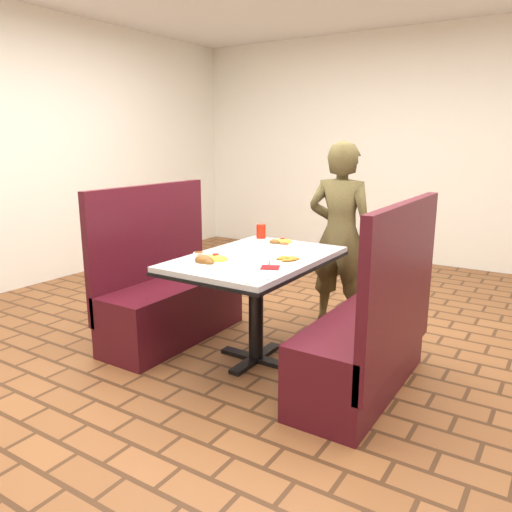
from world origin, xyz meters
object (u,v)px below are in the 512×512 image
near_dinner_plate (210,258)px  plantain_plate (288,260)px  booth_bench_right (368,340)px  far_dinner_plate (281,241)px  booth_bench_left (169,296)px  dining_table (256,270)px  red_tumbler (261,231)px  diner_person (340,235)px

near_dinner_plate → plantain_plate: size_ratio=1.45×
booth_bench_right → near_dinner_plate: bearing=-161.2°
far_dinner_plate → booth_bench_left: bearing=-150.9°
far_dinner_plate → near_dinner_plate: bearing=-96.8°
booth_bench_right → far_dinner_plate: booth_bench_right is taller
far_dinner_plate → booth_bench_right: bearing=-26.2°
dining_table → red_tumbler: bearing=119.0°
dining_table → plantain_plate: (0.26, -0.03, 0.11)m
diner_person → plantain_plate: 1.02m
dining_table → diner_person: (0.18, 0.98, 0.10)m
diner_person → red_tumbler: size_ratio=13.78×
booth_bench_left → plantain_plate: booth_bench_left is taller
diner_person → far_dinner_plate: 0.61m
dining_table → plantain_plate: plantain_plate is taller
dining_table → near_dinner_plate: bearing=-113.2°
dining_table → far_dinner_plate: (-0.05, 0.42, 0.12)m
diner_person → plantain_plate: bearing=90.8°
near_dinner_plate → plantain_plate: 0.49m
dining_table → booth_bench_right: (0.80, 0.00, -0.32)m
red_tumbler → dining_table: bearing=-61.0°
dining_table → diner_person: 1.01m
booth_bench_left → dining_table: bearing=0.0°
diner_person → near_dinner_plate: 1.34m
dining_table → red_tumbler: (-0.30, 0.54, 0.15)m
booth_bench_left → diner_person: (0.98, 0.98, 0.42)m
far_dinner_plate → red_tumbler: red_tumbler is taller
diner_person → booth_bench_left: bearing=41.6°
dining_table → booth_bench_right: size_ratio=1.01×
near_dinner_plate → red_tumbler: (-0.16, 0.86, 0.02)m
dining_table → far_dinner_plate: far_dinner_plate is taller
dining_table → diner_person: size_ratio=0.81×
dining_table → booth_bench_right: 0.86m
booth_bench_left → plantain_plate: bearing=-1.7°
booth_bench_right → near_dinner_plate: (-0.94, -0.32, 0.45)m
booth_bench_right → near_dinner_plate: booth_bench_right is taller
diner_person → dining_table: bearing=76.1°
diner_person → plantain_plate: size_ratio=7.53×
booth_bench_right → red_tumbler: booth_bench_right is taller
booth_bench_left → far_dinner_plate: bearing=29.1°
booth_bench_left → red_tumbler: size_ratio=11.02×
dining_table → booth_bench_left: 0.86m
red_tumbler → plantain_plate: bearing=-45.8°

